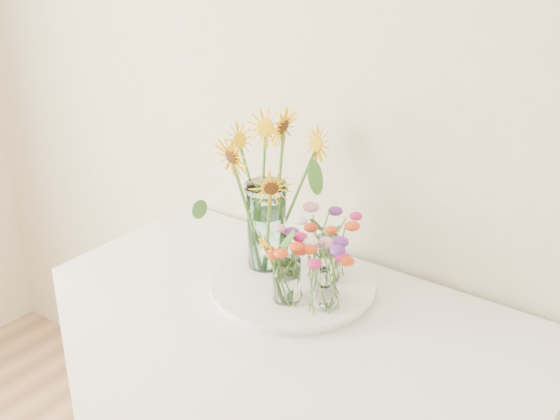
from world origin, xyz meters
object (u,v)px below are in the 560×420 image
at_px(mason_jar, 266,226).
at_px(small_vase_b, 324,288).
at_px(tray, 293,288).
at_px(small_vase_a, 287,280).
at_px(small_vase_c, 327,259).

relative_size(mason_jar, small_vase_b, 2.23).
distance_m(tray, small_vase_a, 0.12).
bearing_deg(mason_jar, small_vase_c, 11.57).
bearing_deg(mason_jar, tray, -18.65).
relative_size(small_vase_a, small_vase_c, 0.97).
relative_size(tray, small_vase_c, 3.38).
height_order(small_vase_a, small_vase_c, small_vase_c).
bearing_deg(small_vase_c, small_vase_b, -59.70).
relative_size(tray, small_vase_b, 3.74).
xyz_separation_m(mason_jar, small_vase_b, (0.26, -0.09, -0.07)).
height_order(mason_jar, small_vase_c, mason_jar).
distance_m(small_vase_b, small_vase_c, 0.15).
height_order(tray, mason_jar, mason_jar).
height_order(tray, small_vase_c, small_vase_c).
bearing_deg(small_vase_a, small_vase_b, 17.97).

